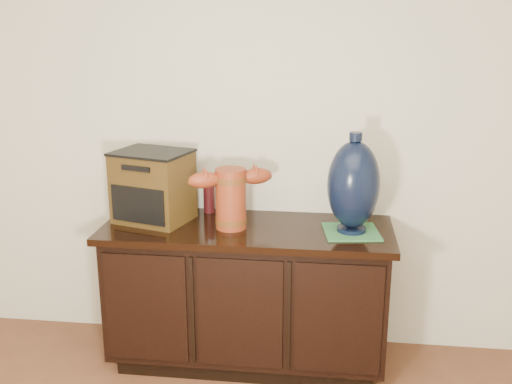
# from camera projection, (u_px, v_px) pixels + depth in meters

# --- Properties ---
(sideboard) EXTENTS (1.46, 0.56, 0.75)m
(sideboard) POSITION_uv_depth(u_px,v_px,m) (247.00, 293.00, 3.11)
(sideboard) COLOR black
(sideboard) RESTS_ON ground
(terracotta_vessel) EXTENTS (0.42, 0.24, 0.30)m
(terracotta_vessel) POSITION_uv_depth(u_px,v_px,m) (231.00, 195.00, 2.95)
(terracotta_vessel) COLOR #95391B
(terracotta_vessel) RESTS_ON sideboard
(tv_radio) EXTENTS (0.43, 0.38, 0.37)m
(tv_radio) POSITION_uv_depth(u_px,v_px,m) (153.00, 186.00, 3.06)
(tv_radio) COLOR #402C10
(tv_radio) RESTS_ON sideboard
(green_mat) EXTENTS (0.30, 0.30, 0.01)m
(green_mat) POSITION_uv_depth(u_px,v_px,m) (351.00, 232.00, 2.93)
(green_mat) COLOR #33713E
(green_mat) RESTS_ON sideboard
(lamp_base) EXTENTS (0.28, 0.28, 0.49)m
(lamp_base) POSITION_uv_depth(u_px,v_px,m) (353.00, 185.00, 2.86)
(lamp_base) COLOR black
(lamp_base) RESTS_ON green_mat
(spray_can) EXTENTS (0.06, 0.06, 0.17)m
(spray_can) POSITION_uv_depth(u_px,v_px,m) (209.00, 197.00, 3.22)
(spray_can) COLOR #560E12
(spray_can) RESTS_ON sideboard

